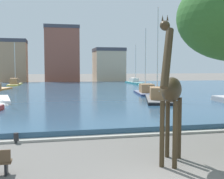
# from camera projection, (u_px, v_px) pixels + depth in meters

# --- Properties ---
(harbor_water) EXTENTS (76.87, 50.52, 0.41)m
(harbor_water) POSITION_uv_depth(u_px,v_px,m) (77.00, 92.00, 40.28)
(harbor_water) COLOR #2D5170
(harbor_water) RESTS_ON ground
(quay_edge_coping) EXTENTS (76.87, 0.50, 0.12)m
(quay_edge_coping) POSITION_uv_depth(u_px,v_px,m) (120.00, 136.00, 15.43)
(quay_edge_coping) COLOR #ADA89E
(quay_edge_coping) RESTS_ON ground
(giraffe_statue) EXTENTS (2.03, 2.81, 5.37)m
(giraffe_statue) POSITION_uv_depth(u_px,v_px,m) (171.00, 93.00, 10.95)
(giraffe_statue) COLOR #382B19
(giraffe_statue) RESTS_ON ground
(sailboat_teal) EXTENTS (1.89, 9.38, 8.15)m
(sailboat_teal) POSITION_uv_depth(u_px,v_px,m) (135.00, 83.00, 58.26)
(sailboat_teal) COLOR teal
(sailboat_teal) RESTS_ON ground
(sailboat_yellow) EXTENTS (2.14, 8.18, 8.33)m
(sailboat_yellow) POSITION_uv_depth(u_px,v_px,m) (15.00, 84.00, 54.30)
(sailboat_yellow) COLOR gold
(sailboat_yellow) RESTS_ON ground
(sailboat_navy) EXTENTS (3.13, 7.51, 8.50)m
(sailboat_navy) POSITION_uv_depth(u_px,v_px,m) (145.00, 92.00, 36.18)
(sailboat_navy) COLOR navy
(sailboat_navy) RESTS_ON ground
(sailboat_black) EXTENTS (4.35, 8.63, 9.54)m
(sailboat_black) POSITION_uv_depth(u_px,v_px,m) (157.00, 99.00, 28.80)
(sailboat_black) COLOR black
(sailboat_black) RESTS_ON ground
(mooring_bollard) EXTENTS (0.24, 0.24, 0.50)m
(mooring_bollard) POSITION_uv_depth(u_px,v_px,m) (16.00, 138.00, 14.16)
(mooring_bollard) COLOR #232326
(mooring_bollard) RESTS_ON ground
(townhouse_corner_house) EXTENTS (5.82, 6.38, 10.04)m
(townhouse_corner_house) POSITION_uv_depth(u_px,v_px,m) (14.00, 61.00, 66.99)
(townhouse_corner_house) COLOR tan
(townhouse_corner_house) RESTS_ON ground
(townhouse_end_terrace) EXTENTS (8.22, 5.57, 13.50)m
(townhouse_end_terrace) POSITION_uv_depth(u_px,v_px,m) (62.00, 54.00, 69.29)
(townhouse_end_terrace) COLOR #8E5142
(townhouse_end_terrace) RESTS_ON ground
(townhouse_narrow_midrow) EXTENTS (7.27, 7.46, 8.33)m
(townhouse_narrow_midrow) POSITION_uv_depth(u_px,v_px,m) (109.00, 65.00, 71.85)
(townhouse_narrow_midrow) COLOR #C6B293
(townhouse_narrow_midrow) RESTS_ON ground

